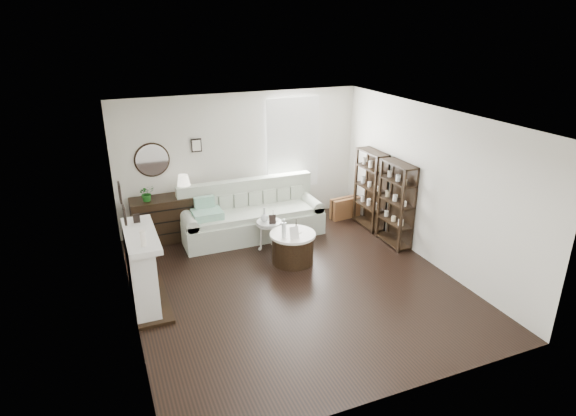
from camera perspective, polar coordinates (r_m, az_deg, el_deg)
name	(u,v)px	position (r m, az deg, el deg)	size (l,w,h in m)	color
room	(276,145)	(9.94, -1.44, 7.42)	(5.50, 5.50, 5.50)	black
fireplace	(142,272)	(7.47, -16.88, -7.22)	(0.50, 1.40, 1.84)	silver
shelf_unit_far	(370,189)	(9.87, 9.74, 2.19)	(0.30, 0.80, 1.60)	black
shelf_unit_near	(396,204)	(9.17, 12.67, 0.45)	(0.30, 0.80, 1.60)	black
sofa	(251,218)	(9.53, -4.41, -1.15)	(2.74, 0.95, 1.06)	#B6C0AB
quilt	(207,214)	(9.09, -9.55, -0.73)	(0.55, 0.45, 0.14)	#22805B
suitcase	(345,208)	(10.43, 6.78, 0.02)	(0.66, 0.22, 0.44)	brown
dresser	(167,219)	(9.54, -14.17, -1.24)	(1.29, 0.55, 0.86)	black
table_lamp	(184,185)	(9.37, -12.24, 2.67)	(0.26, 0.26, 0.41)	beige
potted_plant	(147,193)	(9.25, -16.41, 1.70)	(0.28, 0.24, 0.31)	#195418
drum_table	(293,247)	(8.45, 0.55, -4.70)	(0.79, 0.79, 0.55)	black
pedestal_table	(269,224)	(8.81, -2.26, -1.89)	(0.47, 0.47, 0.57)	white
eiffel_drum	(296,226)	(8.37, 0.97, -2.14)	(0.12, 0.12, 0.21)	black
bottle_drum	(284,228)	(8.13, -0.49, -2.41)	(0.08, 0.08, 0.34)	silver
card_frame_drum	(294,233)	(8.11, 0.75, -2.94)	(0.16, 0.01, 0.21)	silver
eiffel_ped	(273,216)	(8.81, -1.78, -0.92)	(0.10, 0.10, 0.17)	black
flask_ped	(264,215)	(8.73, -2.82, -0.78)	(0.15, 0.15, 0.28)	silver
card_frame_ped	(272,219)	(8.66, -1.86, -1.35)	(0.13, 0.01, 0.17)	black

